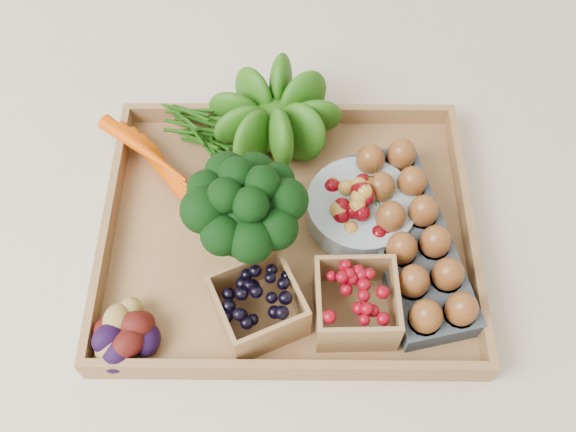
{
  "coord_description": "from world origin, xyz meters",
  "views": [
    {
      "loc": [
        0.0,
        -0.49,
        0.85
      ],
      "look_at": [
        0.0,
        0.0,
        0.06
      ],
      "focal_mm": 40.0,
      "sensor_mm": 36.0,
      "label": 1
    }
  ],
  "objects_px": {
    "broccoli": "(247,226)",
    "cherry_bowl": "(361,209)",
    "tray": "(288,234)",
    "egg_carton": "(409,240)"
  },
  "relations": [
    {
      "from": "tray",
      "to": "broccoli",
      "type": "relative_size",
      "value": 3.29
    },
    {
      "from": "broccoli",
      "to": "egg_carton",
      "type": "height_order",
      "value": "broccoli"
    },
    {
      "from": "egg_carton",
      "to": "cherry_bowl",
      "type": "bearing_deg",
      "value": 129.92
    },
    {
      "from": "cherry_bowl",
      "to": "egg_carton",
      "type": "relative_size",
      "value": 0.52
    },
    {
      "from": "cherry_bowl",
      "to": "egg_carton",
      "type": "distance_m",
      "value": 0.09
    },
    {
      "from": "broccoli",
      "to": "cherry_bowl",
      "type": "xyz_separation_m",
      "value": [
        0.17,
        0.06,
        -0.04
      ]
    },
    {
      "from": "tray",
      "to": "egg_carton",
      "type": "relative_size",
      "value": 1.74
    },
    {
      "from": "tray",
      "to": "egg_carton",
      "type": "bearing_deg",
      "value": -7.84
    },
    {
      "from": "tray",
      "to": "broccoli",
      "type": "height_order",
      "value": "broccoli"
    },
    {
      "from": "broccoli",
      "to": "cherry_bowl",
      "type": "height_order",
      "value": "broccoli"
    }
  ]
}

